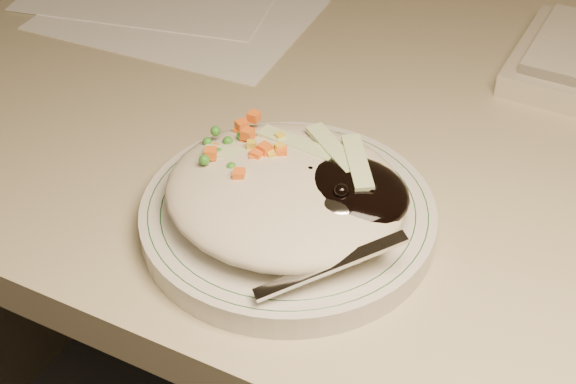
% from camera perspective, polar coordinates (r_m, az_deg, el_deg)
% --- Properties ---
extents(desk, '(1.40, 0.70, 0.74)m').
position_cam_1_polar(desk, '(0.91, 9.69, -5.54)').
color(desk, tan).
rests_on(desk, ground).
extents(plate, '(0.24, 0.24, 0.02)m').
position_cam_1_polar(plate, '(0.65, 0.00, -1.77)').
color(plate, silver).
rests_on(plate, desk).
extents(plate_rim, '(0.23, 0.23, 0.00)m').
position_cam_1_polar(plate_rim, '(0.64, 0.00, -1.10)').
color(plate_rim, '#144723').
rests_on(plate_rim, plate).
extents(meal, '(0.21, 0.19, 0.05)m').
position_cam_1_polar(meal, '(0.62, 0.32, 0.24)').
color(meal, beige).
rests_on(meal, plate).
extents(papers, '(0.39, 0.30, 0.00)m').
position_cam_1_polar(papers, '(1.00, -8.57, 13.36)').
color(papers, white).
rests_on(papers, desk).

